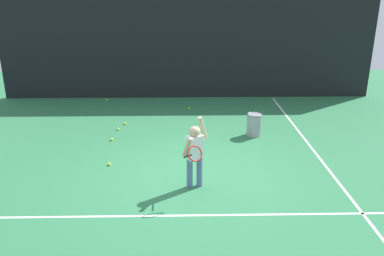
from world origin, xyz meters
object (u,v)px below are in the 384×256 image
at_px(tennis_ball_7, 203,137).
at_px(tennis_ball_2, 258,117).
at_px(tennis_ball_6, 112,139).
at_px(ball_hopper, 254,124).
at_px(tennis_ball_3, 107,100).
at_px(tennis_ball_4, 125,123).
at_px(tennis_player, 195,151).
at_px(tennis_ball_1, 109,164).
at_px(tennis_ball_0, 189,108).
at_px(tennis_ball_5, 118,129).

bearing_deg(tennis_ball_7, tennis_ball_2, 43.57).
relative_size(tennis_ball_2, tennis_ball_6, 1.00).
xyz_separation_m(ball_hopper, tennis_ball_3, (-4.25, 3.22, -0.26)).
height_order(tennis_ball_2, tennis_ball_3, same).
relative_size(tennis_ball_2, tennis_ball_4, 1.00).
distance_m(tennis_ball_3, tennis_ball_7, 4.53).
xyz_separation_m(tennis_ball_3, tennis_ball_6, (0.75, -3.51, 0.00)).
bearing_deg(tennis_ball_3, tennis_ball_6, -77.96).
height_order(tennis_player, tennis_ball_3, tennis_player).
bearing_deg(tennis_ball_1, tennis_ball_4, 90.52).
xyz_separation_m(tennis_player, tennis_ball_6, (-1.94, 2.38, -0.69)).
distance_m(tennis_ball_4, tennis_ball_6, 1.18).
distance_m(tennis_player, tennis_ball_0, 4.97).
xyz_separation_m(tennis_ball_4, tennis_ball_6, (-0.16, -1.17, 0.00)).
xyz_separation_m(tennis_ball_0, tennis_ball_1, (-1.74, -3.95, 0.00)).
distance_m(tennis_ball_2, tennis_ball_5, 3.91).
bearing_deg(tennis_ball_2, tennis_ball_3, 157.89).
bearing_deg(tennis_ball_3, tennis_ball_5, -74.08).
xyz_separation_m(tennis_ball_0, tennis_ball_4, (-1.76, -1.38, 0.00)).
bearing_deg(tennis_ball_3, tennis_ball_0, -19.92).
bearing_deg(tennis_ball_4, tennis_ball_1, -89.48).
xyz_separation_m(tennis_ball_0, tennis_ball_2, (1.93, -0.90, 0.00)).
xyz_separation_m(tennis_ball_4, tennis_ball_7, (2.07, -1.06, 0.00)).
xyz_separation_m(ball_hopper, tennis_ball_7, (-1.27, -0.19, -0.26)).
bearing_deg(tennis_ball_3, tennis_ball_1, -79.29).
bearing_deg(tennis_ball_1, tennis_ball_7, 36.41).
xyz_separation_m(tennis_player, ball_hopper, (1.56, 2.67, -0.44)).
bearing_deg(tennis_player, ball_hopper, 27.16).
relative_size(tennis_ball_3, tennis_ball_5, 1.00).
height_order(tennis_player, tennis_ball_2, tennis_player).
relative_size(tennis_player, tennis_ball_6, 20.46).
height_order(tennis_ball_1, tennis_ball_4, same).
distance_m(tennis_ball_0, tennis_ball_1, 4.32).
relative_size(tennis_ball_2, tennis_ball_7, 1.00).
bearing_deg(tennis_ball_1, tennis_ball_0, 66.27).
height_order(tennis_ball_0, tennis_ball_6, same).
xyz_separation_m(ball_hopper, tennis_ball_5, (-3.46, 0.44, -0.26)).
distance_m(tennis_player, tennis_ball_2, 4.51).
height_order(tennis_ball_3, tennis_ball_4, same).
distance_m(tennis_ball_2, tennis_ball_7, 2.24).
xyz_separation_m(tennis_player, tennis_ball_0, (-0.02, 4.93, -0.69)).
height_order(tennis_ball_3, tennis_ball_6, same).
bearing_deg(ball_hopper, tennis_ball_3, 142.84).
relative_size(tennis_ball_4, tennis_ball_5, 1.00).
xyz_separation_m(ball_hopper, tennis_ball_4, (-3.34, 0.87, -0.26)).
bearing_deg(tennis_ball_0, tennis_ball_3, 160.08).
bearing_deg(ball_hopper, tennis_player, -120.19).
distance_m(tennis_ball_1, tennis_ball_7, 2.55).
distance_m(tennis_ball_6, tennis_ball_7, 2.23).
height_order(tennis_ball_5, tennis_ball_7, same).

